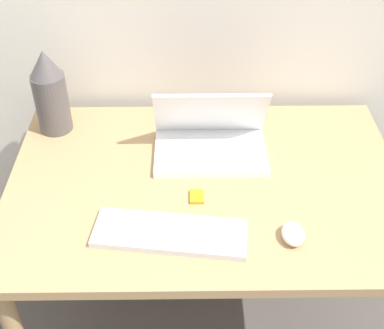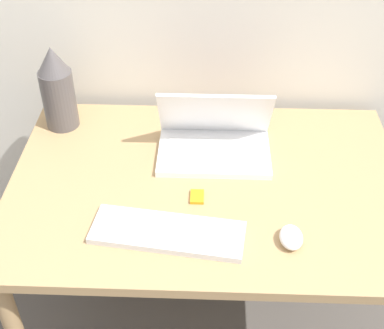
# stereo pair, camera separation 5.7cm
# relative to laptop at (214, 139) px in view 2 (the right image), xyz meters

# --- Properties ---
(desk) EXTENTS (1.17, 0.80, 0.75)m
(desk) POSITION_rel_laptop_xyz_m (-0.02, -0.14, -0.14)
(desk) COLOR tan
(desk) RESTS_ON ground_plane
(laptop) EXTENTS (0.34, 0.23, 0.22)m
(laptop) POSITION_rel_laptop_xyz_m (0.00, 0.00, 0.00)
(laptop) COLOR white
(laptop) RESTS_ON desk
(keyboard) EXTENTS (0.41, 0.19, 0.02)m
(keyboard) POSITION_rel_laptop_xyz_m (-0.12, -0.36, -0.04)
(keyboard) COLOR silver
(keyboard) RESTS_ON desk
(mouse) EXTENTS (0.06, 0.08, 0.04)m
(mouse) POSITION_rel_laptop_xyz_m (0.20, -0.38, -0.03)
(mouse) COLOR white
(mouse) RESTS_ON desk
(vase) EXTENTS (0.11, 0.11, 0.28)m
(vase) POSITION_rel_laptop_xyz_m (-0.51, 0.13, 0.09)
(vase) COLOR #514C4C
(vase) RESTS_ON desk
(mp3_player) EXTENTS (0.04, 0.05, 0.01)m
(mp3_player) POSITION_rel_laptop_xyz_m (-0.05, -0.22, -0.04)
(mp3_player) COLOR orange
(mp3_player) RESTS_ON desk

